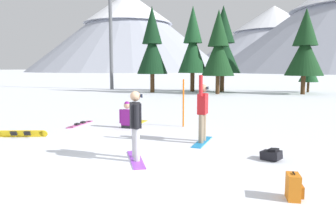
# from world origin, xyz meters

# --- Properties ---
(ground_plane) EXTENTS (800.00, 800.00, 0.00)m
(ground_plane) POSITION_xyz_m (0.00, 0.00, 0.00)
(ground_plane) COLOR white
(snowboarder_foreground) EXTENTS (1.15, 1.39, 1.67)m
(snowboarder_foreground) POSITION_xyz_m (-0.11, 0.88, 0.88)
(snowboarder_foreground) COLOR #993FD8
(snowboarder_foreground) RESTS_ON ground_plane
(snowboarder_midground) EXTENTS (0.40, 1.51, 2.01)m
(snowboarder_midground) POSITION_xyz_m (0.76, 3.27, 0.95)
(snowboarder_midground) COLOR #1E8CD8
(snowboarder_midground) RESTS_ON ground_plane
(snowboarder_background) EXTENTS (0.65, 1.84, 0.99)m
(snowboarder_background) POSITION_xyz_m (-2.52, 4.42, 0.35)
(snowboarder_background) COLOR black
(snowboarder_background) RESTS_ON ground_plane
(loose_snowboard_far_spare) EXTENTS (0.56, 1.74, 0.09)m
(loose_snowboard_far_spare) POSITION_xyz_m (-4.54, 4.03, 0.02)
(loose_snowboard_far_spare) COLOR pink
(loose_snowboard_far_spare) RESTS_ON ground_plane
(loose_snowboard_near_left) EXTENTS (1.57, 0.88, 0.24)m
(loose_snowboard_near_left) POSITION_xyz_m (-4.73, 1.45, 0.13)
(loose_snowboard_near_left) COLOR yellow
(loose_snowboard_near_left) RESTS_ON ground_plane
(backpack_orange) EXTENTS (0.32, 0.36, 0.47)m
(backpack_orange) POSITION_xyz_m (3.48, 0.04, 0.21)
(backpack_orange) COLOR orange
(backpack_orange) RESTS_ON ground_plane
(backpack_black) EXTENTS (0.55, 0.45, 0.30)m
(backpack_black) POSITION_xyz_m (2.86, 2.25, 0.14)
(backpack_black) COLOR black
(backpack_black) RESTS_ON ground_plane
(trail_marker_pole) EXTENTS (0.06, 0.06, 1.80)m
(trail_marker_pole) POSITION_xyz_m (-0.71, 5.37, 0.90)
(trail_marker_pole) COLOR orange
(trail_marker_pole) RESTS_ON ground_plane
(pine_tree_broad) EXTENTS (1.71, 1.71, 4.32)m
(pine_tree_broad) POSITION_xyz_m (3.32, 25.83, 2.35)
(pine_tree_broad) COLOR #472D19
(pine_tree_broad) RESTS_ON ground_plane
(pine_tree_short) EXTENTS (2.77, 2.77, 7.09)m
(pine_tree_short) POSITION_xyz_m (-3.69, 20.45, 3.86)
(pine_tree_short) COLOR #472D19
(pine_tree_short) RESTS_ON ground_plane
(pine_tree_slender) EXTENTS (3.13, 3.13, 7.16)m
(pine_tree_slender) POSITION_xyz_m (2.95, 23.26, 3.91)
(pine_tree_slender) COLOR #472D19
(pine_tree_slender) RESTS_ON ground_plane
(pine_tree_leaning) EXTENTS (2.74, 2.74, 8.00)m
(pine_tree_leaning) POSITION_xyz_m (-6.72, 22.41, 4.35)
(pine_tree_leaning) COLOR #472D19
(pine_tree_leaning) RESTS_ON ground_plane
(pine_tree_twin) EXTENTS (2.77, 2.77, 7.67)m
(pine_tree_twin) POSITION_xyz_m (-9.54, 19.58, 4.18)
(pine_tree_twin) COLOR #472D19
(pine_tree_twin) RESTS_ON ground_plane
(pine_tree_tall) EXTENTS (3.36, 3.36, 7.95)m
(pine_tree_tall) POSITION_xyz_m (-4.08, 23.32, 4.34)
(pine_tree_tall) COLOR #472D19
(pine_tree_tall) RESTS_ON ground_plane
(ski_lift_tower) EXTENTS (3.05, 0.36, 11.71)m
(ski_lift_tower) POSITION_xyz_m (-15.53, 21.77, 6.54)
(ski_lift_tower) COLOR #595B60
(ski_lift_tower) RESTS_ON ground_plane
(peak_west_ridge) EXTENTS (125.01, 125.01, 49.75)m
(peak_west_ridge) POSITION_xyz_m (-104.48, 167.11, 25.99)
(peak_west_ridge) COLOR #9EA3B2
(peak_west_ridge) RESTS_ON ground_plane
(peak_north_spur) EXTENTS (137.78, 137.78, 50.07)m
(peak_north_spur) POSITION_xyz_m (-25.96, 252.14, 26.16)
(peak_north_spur) COLOR #B2B7C6
(peak_north_spur) RESTS_ON ground_plane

